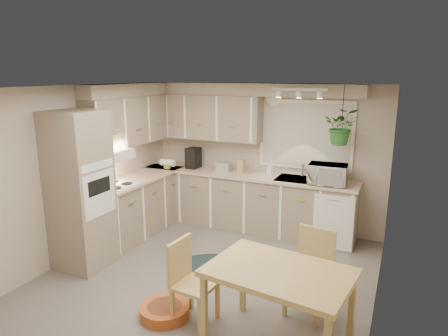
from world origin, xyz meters
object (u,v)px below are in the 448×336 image
(chair_back, at_px, (308,274))
(braided_rug, at_px, (216,268))
(pet_bed, at_px, (165,311))
(chair_left, at_px, (195,283))
(dining_table, at_px, (278,309))
(microwave, at_px, (328,172))

(chair_back, height_order, braided_rug, chair_back)
(pet_bed, bearing_deg, chair_left, 10.32)
(chair_left, relative_size, chair_back, 0.95)
(dining_table, distance_m, braided_rug, 1.74)
(dining_table, height_order, pet_bed, dining_table)
(chair_left, xyz_separation_m, chair_back, (1.03, 0.63, 0.02))
(braided_rug, bearing_deg, dining_table, -44.18)
(chair_left, height_order, pet_bed, chair_left)
(chair_back, distance_m, pet_bed, 1.59)
(braided_rug, bearing_deg, microwave, 51.55)
(braided_rug, height_order, microwave, microwave)
(chair_left, height_order, microwave, microwave)
(chair_back, relative_size, microwave, 1.68)
(dining_table, bearing_deg, pet_bed, -179.13)
(dining_table, relative_size, pet_bed, 2.40)
(chair_back, bearing_deg, pet_bed, 36.74)
(microwave, bearing_deg, pet_bed, -117.67)
(chair_left, height_order, chair_back, chair_back)
(pet_bed, bearing_deg, microwave, 65.89)
(chair_left, distance_m, chair_back, 1.21)
(dining_table, xyz_separation_m, pet_bed, (-1.25, -0.02, -0.34))
(chair_left, distance_m, pet_bed, 0.52)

